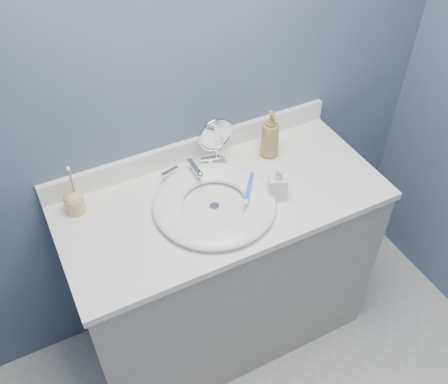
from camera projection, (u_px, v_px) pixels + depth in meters
back_wall at (189, 88)px, 1.81m from camera, size 2.20×0.02×2.40m
vanity_cabinet at (223, 272)px, 2.17m from camera, size 1.20×0.55×0.85m
countertop at (223, 201)px, 1.86m from camera, size 1.22×0.57×0.03m
backsplash at (193, 149)px, 1.99m from camera, size 1.22×0.02×0.09m
basin at (214, 204)px, 1.80m from camera, size 0.45×0.45×0.04m
drain at (214, 206)px, 1.81m from camera, size 0.04×0.04×0.01m
faucet at (192, 170)px, 1.92m from camera, size 0.25×0.13×0.07m
makeup_mirror at (216, 140)px, 1.91m from camera, size 0.15×0.08×0.22m
soap_bottle_amber at (270, 134)px, 1.96m from camera, size 0.08×0.08×0.20m
soap_bottle_clear at (278, 182)px, 1.81m from camera, size 0.09×0.09×0.15m
toothbrush_holder at (74, 201)px, 1.77m from camera, size 0.07×0.07×0.20m
toothbrush_lying at (249, 189)px, 1.82m from camera, size 0.12×0.15×0.02m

